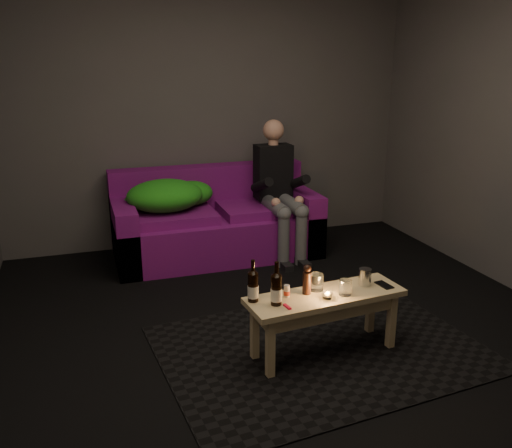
{
  "coord_description": "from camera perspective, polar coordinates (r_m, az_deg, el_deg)",
  "views": [
    {
      "loc": [
        -1.25,
        -2.94,
        1.8
      ],
      "look_at": [
        0.04,
        0.95,
        0.54
      ],
      "focal_mm": 38.0,
      "sensor_mm": 36.0,
      "label": 1
    }
  ],
  "objects": [
    {
      "name": "steel_cup",
      "position": [
        3.53,
        11.4,
        -5.49
      ],
      "size": [
        0.1,
        0.1,
        0.11
      ],
      "primitive_type": "cylinder",
      "rotation": [
        0.0,
        0.0,
        0.32
      ],
      "color": "#B4B8BB",
      "rests_on": "coffee_table"
    },
    {
      "name": "person",
      "position": [
        5.06,
        2.4,
        3.95
      ],
      "size": [
        0.34,
        0.78,
        1.25
      ],
      "color": "black",
      "rests_on": "sofa"
    },
    {
      "name": "beer_bottle_b",
      "position": [
        3.18,
        2.16,
        -6.85
      ],
      "size": [
        0.07,
        0.07,
        0.27
      ],
      "color": "black",
      "rests_on": "coffee_table"
    },
    {
      "name": "red_lighter",
      "position": [
        3.19,
        3.31,
        -8.68
      ],
      "size": [
        0.03,
        0.07,
        0.01
      ],
      "primitive_type": "cube",
      "rotation": [
        0.0,
        0.0,
        0.15
      ],
      "color": "red",
      "rests_on": "coffee_table"
    },
    {
      "name": "room",
      "position": [
        3.63,
        1.83,
        14.64
      ],
      "size": [
        4.5,
        4.5,
        4.5
      ],
      "color": "silver",
      "rests_on": "ground"
    },
    {
      "name": "rug",
      "position": [
        3.61,
        6.74,
        -12.86
      ],
      "size": [
        2.12,
        1.63,
        0.01
      ],
      "primitive_type": "cube",
      "rotation": [
        0.0,
        0.0,
        0.09
      ],
      "color": "black",
      "rests_on": "floor"
    },
    {
      "name": "pepper_mill",
      "position": [
        3.34,
        5.38,
        -6.2
      ],
      "size": [
        0.06,
        0.06,
        0.14
      ],
      "primitive_type": "cylinder",
      "rotation": [
        0.0,
        0.0,
        0.22
      ],
      "color": "black",
      "rests_on": "coffee_table"
    },
    {
      "name": "tumbler_front",
      "position": [
        3.37,
        9.38,
        -6.6
      ],
      "size": [
        0.09,
        0.09,
        0.1
      ],
      "primitive_type": "cylinder",
      "rotation": [
        0.0,
        0.0,
        -0.26
      ],
      "color": "white",
      "rests_on": "coffee_table"
    },
    {
      "name": "smartphone",
      "position": [
        3.57,
        13.33,
        -6.26
      ],
      "size": [
        0.08,
        0.14,
        0.01
      ],
      "primitive_type": "cube",
      "rotation": [
        0.0,
        0.0,
        0.12
      ],
      "color": "black",
      "rests_on": "coffee_table"
    },
    {
      "name": "sofa",
      "position": [
        5.13,
        -4.3,
        -0.03
      ],
      "size": [
        1.87,
        0.84,
        0.81
      ],
      "color": "#74107D",
      "rests_on": "floor"
    },
    {
      "name": "green_blanket",
      "position": [
        4.95,
        -9.17,
        2.97
      ],
      "size": [
        0.82,
        0.56,
        0.28
      ],
      "color": "green",
      "rests_on": "sofa"
    },
    {
      "name": "salt_shaker",
      "position": [
        3.31,
        3.26,
        -7.07
      ],
      "size": [
        0.05,
        0.05,
        0.08
      ],
      "primitive_type": "cylinder",
      "rotation": [
        0.0,
        0.0,
        0.36
      ],
      "color": "silver",
      "rests_on": "coffee_table"
    },
    {
      "name": "beer_bottle_a",
      "position": [
        3.22,
        -0.31,
        -6.55
      ],
      "size": [
        0.07,
        0.07,
        0.26
      ],
      "color": "black",
      "rests_on": "coffee_table"
    },
    {
      "name": "tumbler_back",
      "position": [
        3.41,
        6.38,
        -6.09
      ],
      "size": [
        0.12,
        0.12,
        0.11
      ],
      "primitive_type": "cylinder",
      "rotation": [
        0.0,
        0.0,
        -0.39
      ],
      "color": "white",
      "rests_on": "coffee_table"
    },
    {
      "name": "tealight",
      "position": [
        3.32,
        7.51,
        -7.43
      ],
      "size": [
        0.05,
        0.05,
        0.04
      ],
      "color": "white",
      "rests_on": "coffee_table"
    },
    {
      "name": "coffee_table",
      "position": [
        3.41,
        7.29,
        -8.42
      ],
      "size": [
        1.02,
        0.41,
        0.41
      ],
      "rotation": [
        0.0,
        0.0,
        0.09
      ],
      "color": "tan",
      "rests_on": "rug"
    },
    {
      "name": "floor",
      "position": [
        3.67,
        4.17,
        -12.32
      ],
      "size": [
        4.5,
        4.5,
        0.0
      ],
      "primitive_type": "plane",
      "color": "black",
      "rests_on": "ground"
    }
  ]
}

